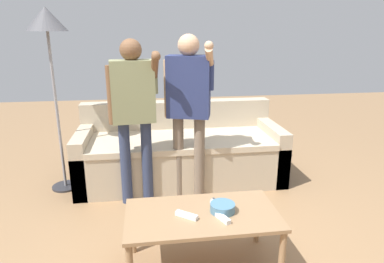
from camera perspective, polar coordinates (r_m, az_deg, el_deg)
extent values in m
plane|color=#93704C|center=(2.78, 3.07, -18.64)|extent=(12.00, 12.00, 0.00)
cube|color=#B7A88E|center=(3.76, -1.97, -4.84)|extent=(2.20, 0.89, 0.44)
cube|color=#C6B59A|center=(3.61, -1.89, -1.54)|extent=(1.92, 0.77, 0.06)
cube|color=#B7A88E|center=(3.97, -2.57, 2.55)|extent=(2.20, 0.18, 0.38)
cube|color=#B7A88E|center=(3.78, -17.73, -4.29)|extent=(0.14, 0.89, 0.60)
cube|color=#B7A88E|center=(3.97, 12.97, -2.89)|extent=(0.14, 0.89, 0.60)
cube|color=#997551|center=(2.33, 1.74, -13.98)|extent=(1.03, 0.55, 0.03)
cylinder|color=#997551|center=(2.38, 15.03, -20.13)|extent=(0.04, 0.04, 0.41)
cylinder|color=#997551|center=(2.62, -10.09, -15.90)|extent=(0.04, 0.04, 0.41)
cylinder|color=#997551|center=(2.75, 11.08, -14.33)|extent=(0.04, 0.04, 0.41)
cylinder|color=teal|center=(2.33, 5.22, -12.78)|extent=(0.17, 0.17, 0.06)
ellipsoid|color=white|center=(2.40, 3.75, -11.98)|extent=(0.06, 0.09, 0.05)
cylinder|color=#4C4C51|center=(2.40, 3.70, -11.28)|extent=(0.02, 0.02, 0.01)
cylinder|color=#2D2D33|center=(3.88, -20.66, -8.70)|extent=(0.28, 0.28, 0.02)
cylinder|color=gray|center=(3.62, -21.95, 2.85)|extent=(0.03, 0.03, 1.58)
cone|color=#4C4C51|center=(3.53, -23.61, 17.16)|extent=(0.38, 0.38, 0.22)
cylinder|color=#2D3856|center=(3.24, -11.22, -5.34)|extent=(0.10, 0.10, 0.81)
cylinder|color=#2D3856|center=(3.25, -7.66, -5.09)|extent=(0.10, 0.10, 0.81)
cube|color=gray|center=(3.06, -10.04, 6.70)|extent=(0.40, 0.24, 0.56)
sphere|color=brown|center=(3.02, -10.40, 13.52)|extent=(0.19, 0.19, 0.19)
cylinder|color=brown|center=(3.06, -13.62, 6.01)|extent=(0.07, 0.07, 0.52)
cylinder|color=gray|center=(3.06, -6.52, 8.86)|extent=(0.07, 0.07, 0.26)
cylinder|color=brown|center=(2.94, -6.36, 11.17)|extent=(0.08, 0.22, 0.25)
sphere|color=brown|center=(2.83, -6.14, 12.60)|extent=(0.08, 0.08, 0.08)
cylinder|color=#756656|center=(3.31, -2.31, -4.34)|extent=(0.10, 0.10, 0.83)
cylinder|color=#756656|center=(3.29, 1.25, -4.52)|extent=(0.10, 0.10, 0.83)
cube|color=navy|center=(3.11, -0.57, 7.62)|extent=(0.43, 0.31, 0.57)
sphere|color=tan|center=(3.08, -0.59, 14.49)|extent=(0.20, 0.20, 0.20)
cylinder|color=tan|center=(3.15, -4.13, 7.22)|extent=(0.07, 0.07, 0.54)
cylinder|color=navy|center=(3.08, 3.09, 9.53)|extent=(0.07, 0.07, 0.27)
cylinder|color=tan|center=(2.98, 3.01, 12.39)|extent=(0.13, 0.26, 0.22)
sphere|color=tan|center=(2.89, 2.90, 14.37)|extent=(0.08, 0.08, 0.08)
cube|color=white|center=(2.27, -0.94, -14.07)|extent=(0.15, 0.12, 0.03)
cylinder|color=silver|center=(2.27, -1.58, -13.52)|extent=(0.01, 0.01, 0.00)
cube|color=silver|center=(2.24, 0.13, -14.00)|extent=(0.02, 0.02, 0.00)
cube|color=white|center=(2.25, 5.16, -14.39)|extent=(0.09, 0.15, 0.03)
cylinder|color=silver|center=(2.26, 4.77, -13.74)|extent=(0.01, 0.01, 0.00)
cube|color=silver|center=(2.21, 5.86, -14.50)|extent=(0.02, 0.02, 0.00)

